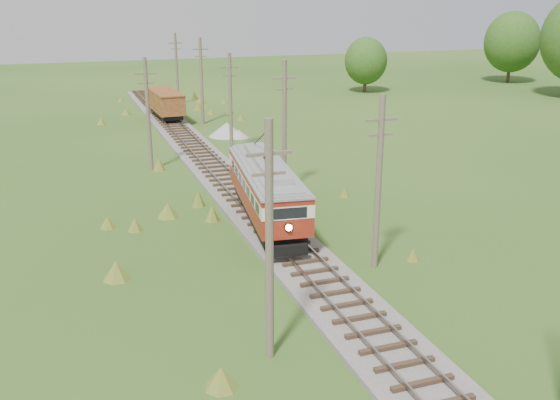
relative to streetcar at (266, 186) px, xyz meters
name	(u,v)px	position (x,y,z in m)	size (l,w,h in m)	color
railbed_main	(228,183)	(0.00, 8.84, -2.32)	(3.60, 96.00, 0.57)	#605B54
streetcar	(266,186)	(0.00, 0.00, 0.00)	(4.14, 11.77, 5.33)	black
gondola	(166,103)	(0.00, 34.63, -0.50)	(2.95, 8.17, 2.68)	black
gravel_pile	(229,130)	(4.35, 24.89, -1.90)	(3.60, 3.82, 1.31)	gray
utility_pole_r_2	(379,182)	(3.30, -7.16, 1.91)	(1.60, 0.30, 8.60)	brown
utility_pole_r_3	(284,127)	(3.20, 5.84, 2.12)	(1.60, 0.30, 9.00)	brown
utility_pole_r_4	(230,102)	(3.00, 18.84, 1.81)	(1.60, 0.30, 8.40)	brown
utility_pole_r_5	(202,80)	(3.40, 31.84, 2.07)	(1.60, 0.30, 8.90)	brown
utility_pole_r_6	(177,68)	(3.20, 44.84, 1.96)	(1.60, 0.30, 8.70)	brown
utility_pole_l_a	(269,242)	(-4.20, -13.16, 2.12)	(1.60, 0.30, 9.00)	brown
utility_pole_l_b	(148,114)	(-4.50, 14.84, 1.91)	(1.60, 0.30, 8.60)	brown
tree_right_5	(512,42)	(56.00, 48.84, 3.68)	(8.40, 8.40, 10.82)	#38281C
tree_mid_b	(366,61)	(30.00, 46.84, 1.82)	(5.88, 5.88, 7.57)	#38281C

